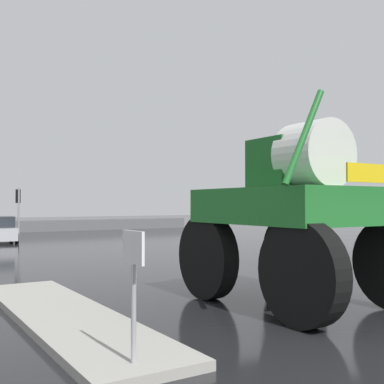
# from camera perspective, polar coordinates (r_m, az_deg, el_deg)

# --- Properties ---
(ground_plane) EXTENTS (120.00, 120.00, 0.00)m
(ground_plane) POSITION_cam_1_polar(r_m,az_deg,el_deg) (22.78, -13.64, -7.04)
(ground_plane) COLOR black
(median_island) EXTENTS (1.72, 7.81, 0.15)m
(median_island) POSITION_cam_1_polar(r_m,az_deg,el_deg) (9.87, -15.03, -14.09)
(median_island) COLOR #9E9B93
(median_island) RESTS_ON ground
(lane_arrow_sign) EXTENTS (0.07, 0.60, 1.74)m
(lane_arrow_sign) POSITION_cam_1_polar(r_m,az_deg,el_deg) (6.45, -7.02, -9.43)
(lane_arrow_sign) COLOR #99999E
(lane_arrow_sign) RESTS_ON median_island
(oversize_sprayer) EXTENTS (3.95, 5.11, 4.35)m
(oversize_sprayer) POSITION_cam_1_polar(r_m,az_deg,el_deg) (10.95, 12.46, -2.48)
(oversize_sprayer) COLOR black
(oversize_sprayer) RESTS_ON ground
(traffic_signal_near_right) EXTENTS (0.24, 0.54, 3.37)m
(traffic_signal_near_right) POSITION_cam_1_polar(r_m,az_deg,el_deg) (17.34, 9.10, -0.72)
(traffic_signal_near_right) COLOR gray
(traffic_signal_near_right) RESTS_ON ground
(traffic_signal_far_left) EXTENTS (0.24, 0.55, 3.24)m
(traffic_signal_far_left) POSITION_cam_1_polar(r_m,az_deg,el_deg) (31.27, -20.06, -1.14)
(traffic_signal_far_left) COLOR gray
(traffic_signal_far_left) RESTS_ON ground
(roadside_barrier) EXTENTS (32.59, 0.24, 0.90)m
(roadside_barrier) POSITION_cam_1_polar(r_m,az_deg,el_deg) (39.60, -21.68, -3.92)
(roadside_barrier) COLOR #59595B
(roadside_barrier) RESTS_ON ground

